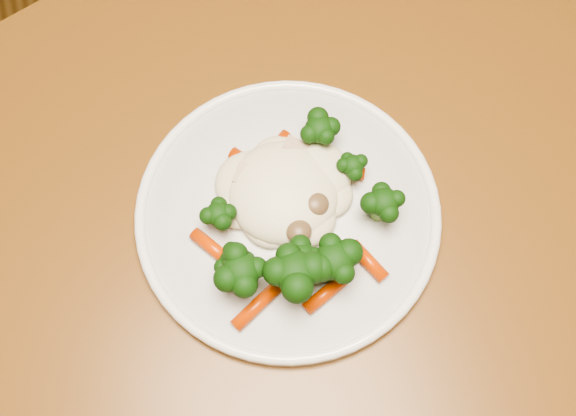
# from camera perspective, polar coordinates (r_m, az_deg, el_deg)

# --- Properties ---
(dining_table) EXTENTS (1.27, 1.05, 0.75)m
(dining_table) POSITION_cam_1_polar(r_m,az_deg,el_deg) (0.75, -2.74, -6.83)
(dining_table) COLOR brown
(dining_table) RESTS_ON ground
(plate) EXTENTS (0.27, 0.27, 0.01)m
(plate) POSITION_cam_1_polar(r_m,az_deg,el_deg) (0.65, -0.00, -0.49)
(plate) COLOR white
(plate) RESTS_ON dining_table
(meal) EXTENTS (0.19, 0.18, 0.05)m
(meal) POSITION_cam_1_polar(r_m,az_deg,el_deg) (0.62, 0.31, -0.95)
(meal) COLOR #EEE5BE
(meal) RESTS_ON plate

